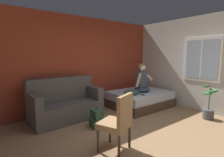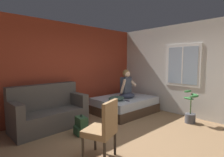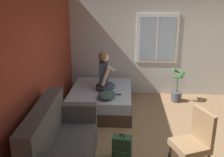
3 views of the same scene
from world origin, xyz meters
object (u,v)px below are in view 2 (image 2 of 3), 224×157
Objects in this scene: backpack at (81,126)px; potted_plant at (190,112)px; side_chair at (103,127)px; person_seated at (126,86)px; throw_pillow at (116,98)px; cell_phone at (127,101)px; couch at (49,112)px; bed at (124,105)px.

potted_plant is (2.51, -1.29, 0.11)m from backpack.
side_chair is 1.12× the size of person_seated.
side_chair is at bearing -139.79° from throw_pillow.
potted_plant is (2.76, -0.24, -0.23)m from side_chair.
person_seated is at bearing 13.06° from backpack.
couch is at bearing 156.90° from cell_phone.
person_seated reaches higher than couch.
throw_pillow is (1.75, -0.55, 0.16)m from couch.
side_chair is 1.13m from backpack.
throw_pillow is 1.99m from potted_plant.
couch is 2.36m from person_seated.
potted_plant is (0.89, -1.42, -0.18)m from cell_phone.
cell_phone reaches higher than bed.
cell_phone is at bearing 4.68° from backpack.
throw_pillow is (1.66, 1.40, 0.02)m from side_chair.
cell_phone is at bearing 121.94° from potted_plant.
person_seated is 1.82× the size of throw_pillow.
backpack is at bearing -164.66° from bed.
couch reaches higher than potted_plant.
couch reaches higher than backpack.
cell_phone is (-0.31, -0.40, 0.25)m from bed.
throw_pillow is at bearing 40.21° from side_chair.
couch is at bearing 110.39° from backpack.
potted_plant is at bearing -27.10° from backpack.
bed is 0.61m from person_seated.
side_chair is 2.67m from person_seated.
couch is at bearing 170.77° from bed.
backpack is at bearing 76.95° from side_chair.
bed is at bearing 18.79° from throw_pillow.
backpack is (-1.94, -0.45, -0.64)m from person_seated.
throw_pillow is 0.31m from cell_phone.
cell_phone is at bearing -46.26° from throw_pillow.
couch is 12.02× the size of cell_phone.
couch is 3.61× the size of throw_pillow.
couch reaches higher than cell_phone.
potted_plant is at bearing -59.77° from cell_phone.
person_seated is at bearing -90.63° from bed.
side_chair is 1.15× the size of potted_plant.
throw_pillow reaches higher than cell_phone.
couch is at bearing 162.63° from throw_pillow.
cell_phone is (1.87, 1.18, -0.05)m from side_chair.
person_seated is 2.09m from backpack.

